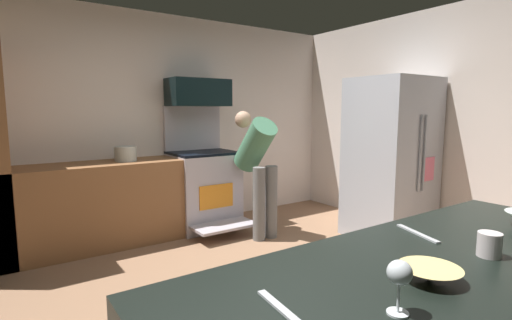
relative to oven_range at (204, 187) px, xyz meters
The scene contains 14 objects.
ground_plane 2.07m from the oven_range, 101.50° to the right, with size 5.20×4.80×0.02m, color #8E684C.
wall_back 0.96m from the oven_range, 136.89° to the left, with size 5.20×0.12×2.60m, color silver.
wall_right 3.01m from the oven_range, 42.57° to the right, with size 0.12×4.80×2.60m, color silver.
lower_cabinet_run 1.30m from the oven_range, behind, with size 2.40×0.60×0.90m, color brown.
oven_range is the anchor object (origin of this frame).
microwave 1.16m from the oven_range, 90.00° to the left, with size 0.74×0.38×0.33m, color black.
refrigerator 2.25m from the oven_range, 42.71° to the right, with size 0.85×0.78×1.81m.
person_cook 0.82m from the oven_range, 60.12° to the right, with size 0.31×0.67×1.44m.
mixing_bowl_small 3.71m from the oven_range, 105.18° to the right, with size 0.20×0.20×0.05m, color #E8CD7A.
wine_glass_mid 3.86m from the oven_range, 108.74° to the right, with size 0.07×0.07×0.15m.
mug_coffee 3.64m from the oven_range, 99.28° to the right, with size 0.09×0.09×0.09m, color silver.
knife_chef 3.78m from the oven_range, 113.21° to the right, with size 0.29×0.02×0.01m, color #B7BABF.
knife_paring 3.33m from the oven_range, 99.87° to the right, with size 0.26×0.02×0.01m, color #B7BABF.
stock_pot 1.04m from the oven_range, behind, with size 0.24×0.24×0.16m, color #B1B9B5.
Camera 1 is at (-1.70, -2.25, 1.45)m, focal length 26.85 mm.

